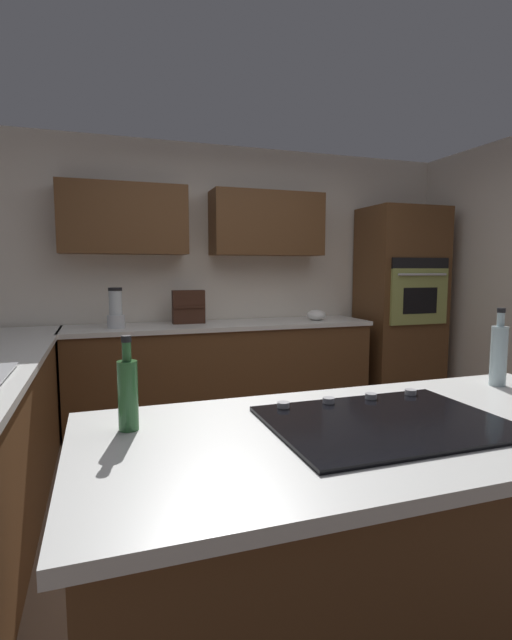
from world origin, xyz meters
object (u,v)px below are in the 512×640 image
object	(u,v)px
second_bottle	(499,354)
blender	(116,311)
wall_oven	(400,305)
cooktop	(385,421)
mixing_bowl	(316,315)
spice_rack	(189,307)
oil_bottle	(128,392)

from	to	relation	value
second_bottle	blender	bearing A→B (deg)	-59.77
wall_oven	cooktop	bearing A→B (deg)	53.46
mixing_bowl	second_bottle	distance (m)	2.62
spice_rack	second_bottle	xyz separation A→B (m)	(-0.86, 2.71, -0.01)
second_bottle	wall_oven	bearing A→B (deg)	-117.92
cooktop	second_bottle	size ratio (longest dim) A/B	2.24
mixing_bowl	wall_oven	bearing A→B (deg)	-178.03
wall_oven	second_bottle	distance (m)	2.97
cooktop	second_bottle	distance (m)	0.81
cooktop	mixing_bowl	bearing A→B (deg)	-111.82
blender	second_bottle	world-z (taller)	blender
blender	mixing_bowl	xyz separation A→B (m)	(-1.90, 0.00, -0.10)
wall_oven	second_bottle	bearing A→B (deg)	62.08
wall_oven	oil_bottle	xyz separation A→B (m)	(2.95, 2.69, 0.00)
cooktop	mixing_bowl	world-z (taller)	mixing_bowl
spice_rack	second_bottle	world-z (taller)	second_bottle
oil_bottle	blender	bearing A→B (deg)	-91.06
cooktop	second_bottle	world-z (taller)	second_bottle
oil_bottle	spice_rack	bearing A→B (deg)	-104.15
blender	second_bottle	distance (m)	3.00
blender	cooktop	bearing A→B (deg)	104.79
wall_oven	spice_rack	size ratio (longest dim) A/B	6.59
wall_oven	cooktop	world-z (taller)	wall_oven
wall_oven	spice_rack	xyz separation A→B (m)	(2.25, -0.08, 0.03)
wall_oven	blender	xyz separation A→B (m)	(2.90, 0.03, 0.03)
cooktop	spice_rack	world-z (taller)	spice_rack
wall_oven	blender	bearing A→B (deg)	0.68
wall_oven	second_bottle	world-z (taller)	wall_oven
cooktop	second_bottle	xyz separation A→B (m)	(-0.75, -0.27, 0.13)
oil_bottle	second_bottle	xyz separation A→B (m)	(-1.56, -0.07, 0.02)
blender	spice_rack	distance (m)	0.66
wall_oven	blender	distance (m)	2.90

